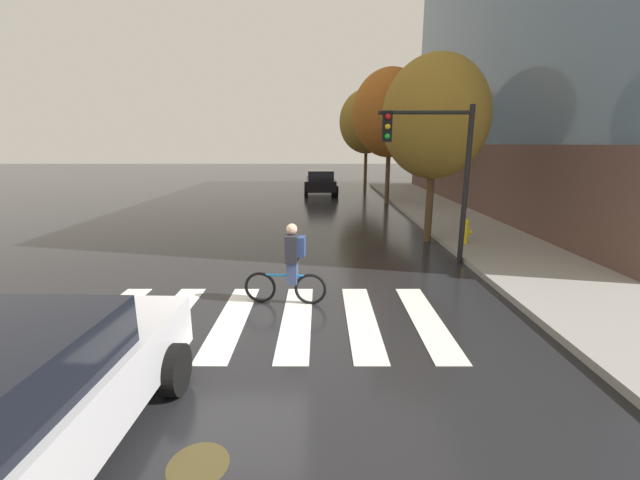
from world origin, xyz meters
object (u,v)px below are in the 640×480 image
Objects in this scene: sedan_mid at (319,182)px; street_tree_mid at (389,113)px; fire_hydrant at (464,231)px; street_tree_far at (365,122)px; sedan_near at (1,413)px; street_tree_near at (433,118)px; manhole_cover at (197,465)px; cyclist at (289,265)px; traffic_light_near at (435,158)px.

street_tree_mid is (3.68, -4.20, 3.99)m from sedan_mid.
street_tree_mid reaches higher than fire_hydrant.
street_tree_far is (-1.18, 18.00, 4.27)m from fire_hydrant.
street_tree_near reaches higher than sedan_near.
fire_hydrant reaches higher than manhole_cover.
fire_hydrant is (7.52, 9.04, -0.29)m from sedan_near.
cyclist is 6.91m from fire_hydrant.
street_tree_far reaches higher than sedan_near.
street_tree_mid is (-0.90, 9.67, 4.26)m from fire_hydrant.
sedan_near is 0.66× the size of street_tree_mid.
sedan_near is (-1.66, -0.25, 0.82)m from manhole_cover.
sedan_near is at bearing -171.38° from manhole_cover.
street_tree_far is at bearing 50.53° from sedan_mid.
street_tree_far reaches higher than manhole_cover.
manhole_cover is 8.81m from traffic_light_near.
cyclist is 0.24× the size of street_tree_far.
manhole_cover is 0.09× the size of street_tree_mid.
street_tree_mid reaches higher than street_tree_near.
sedan_mid is 15.96m from traffic_light_near.
street_tree_mid reaches higher than manhole_cover.
manhole_cover is at bearing -98.90° from cyclist.
street_tree_mid is (0.66, 11.33, 1.93)m from traffic_light_near.
street_tree_mid reaches higher than traffic_light_near.
sedan_mid is 13.87m from street_tree_near.
traffic_light_near is at bearing 58.85° from manhole_cover.
traffic_light_near reaches higher than sedan_mid.
street_tree_mid reaches higher than sedan_mid.
traffic_light_near is at bearing -78.99° from sedan_mid.
sedan_mid is at bearing -129.47° from street_tree_far.
manhole_cover is 11.56m from street_tree_near.
traffic_light_near is at bearing 51.04° from sedan_near.
sedan_mid is 6.86m from street_tree_mid.
sedan_mid reaches higher than manhole_cover.
street_tree_near is 0.84× the size of street_tree_far.
sedan_near is at bearing -123.51° from street_tree_near.
street_tree_near is (6.56, 9.91, 3.20)m from sedan_near.
sedan_near reaches higher than fire_hydrant.
traffic_light_near is at bearing -133.17° from fire_hydrant.
traffic_light_near is 0.59× the size of street_tree_far.
street_tree_far is (3.40, 4.13, 4.00)m from sedan_mid.
manhole_cover is at bearing -121.15° from traffic_light_near.
sedan_near is 0.78× the size of street_tree_near.
street_tree_mid is at bearing 86.69° from traffic_light_near.
sedan_near is 0.65× the size of street_tree_far.
fire_hydrant is 18.54m from street_tree_far.
street_tree_near is (0.59, 2.53, 1.16)m from traffic_light_near.
manhole_cover is 0.14× the size of sedan_near.
cyclist is (2.33, 4.50, 0.02)m from sedan_near.
street_tree_far reaches higher than sedan_mid.
cyclist is at bearing -141.66° from traffic_light_near.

